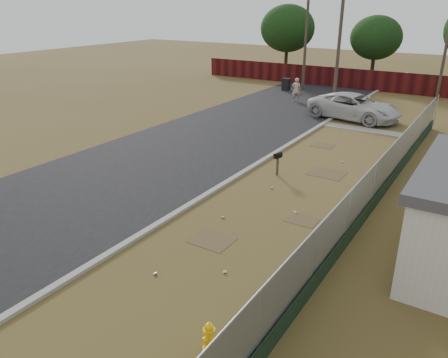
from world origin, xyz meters
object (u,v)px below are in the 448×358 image
Objects in this scene: fire_hydrant at (209,337)px; trash_bin at (286,84)px; pickup_truck at (354,107)px; pedestrian at (296,90)px; mailbox at (278,158)px.

fire_hydrant is 0.73× the size of trash_bin.
pedestrian is at bearing 70.90° from pickup_truck.
mailbox is 0.57× the size of pedestrian.
pickup_truck is 3.25× the size of pedestrian.
pedestrian reaches higher than pickup_truck.
trash_bin is at bearing 111.90° from fire_hydrant.
pickup_truck reaches higher than fire_hydrant.
fire_hydrant is at bearing 85.12° from pedestrian.
mailbox reaches higher than fire_hydrant.
pickup_truck is (-3.74, 22.96, 0.49)m from fire_hydrant.
pedestrian is at bearing 110.88° from mailbox.
mailbox is 12.22m from pickup_truck.
pedestrian is at bearing 109.78° from fire_hydrant.
pedestrian reaches higher than mailbox.
pickup_truck is 11.03m from trash_bin.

